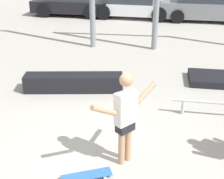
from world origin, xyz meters
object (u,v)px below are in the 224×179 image
object	(u,v)px
grind_box	(74,83)
skateboarder	(125,115)
skateboard	(87,176)
parked_car_white	(132,5)
parked_car_black	(71,2)
parked_car_grey	(204,6)

from	to	relation	value
grind_box	skateboarder	bearing A→B (deg)	-60.10
skateboard	parked_car_white	world-z (taller)	parked_car_white
parked_car_black	skateboarder	bearing A→B (deg)	-68.39
grind_box	parked_car_grey	bearing A→B (deg)	63.50
skateboarder	grind_box	world-z (taller)	skateboarder
skateboard	parked_car_white	size ratio (longest dim) A/B	0.18
skateboard	parked_car_black	size ratio (longest dim) A/B	0.20
skateboard	parked_car_grey	world-z (taller)	parked_car_grey
skateboarder	parked_car_grey	size ratio (longest dim) A/B	0.39
parked_car_black	parked_car_white	xyz separation A→B (m)	(3.19, -0.19, -0.03)
skateboard	parked_car_white	distance (m)	12.09
grind_box	parked_car_white	xyz separation A→B (m)	(0.85, 8.86, 0.39)
skateboard	grind_box	bearing A→B (deg)	84.00
grind_box	skateboard	bearing A→B (deg)	-72.86
skateboarder	skateboard	bearing A→B (deg)	174.96
skateboarder	grind_box	distance (m)	3.19
parked_car_black	parked_car_white	size ratio (longest dim) A/B	0.90
parked_car_white	parked_car_grey	size ratio (longest dim) A/B	1.06
skateboarder	parked_car_black	distance (m)	12.38
parked_car_white	grind_box	bearing A→B (deg)	-91.08
parked_car_grey	grind_box	bearing A→B (deg)	-113.98
skateboard	parked_car_grey	bearing A→B (deg)	51.18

